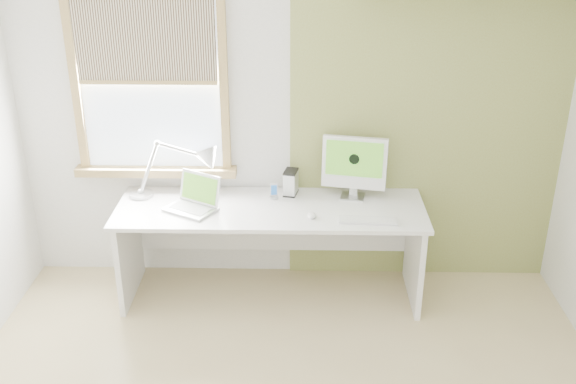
{
  "coord_description": "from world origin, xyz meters",
  "views": [
    {
      "loc": [
        0.08,
        -2.89,
        2.78
      ],
      "look_at": [
        0.0,
        1.05,
        1.0
      ],
      "focal_mm": 41.58,
      "sensor_mm": 36.0,
      "label": 1
    }
  ],
  "objects_px": {
    "desk_lamp": "(196,164)",
    "external_drive": "(291,182)",
    "laptop": "(194,200)",
    "imac": "(354,164)",
    "desk": "(271,228)"
  },
  "relations": [
    {
      "from": "desk_lamp",
      "to": "laptop",
      "type": "height_order",
      "value": "desk_lamp"
    },
    {
      "from": "desk",
      "to": "desk_lamp",
      "type": "relative_size",
      "value": 2.9
    },
    {
      "from": "desk_lamp",
      "to": "imac",
      "type": "xyz_separation_m",
      "value": [
        1.16,
        -0.07,
        0.04
      ]
    },
    {
      "from": "desk",
      "to": "desk_lamp",
      "type": "height_order",
      "value": "desk_lamp"
    },
    {
      "from": "desk",
      "to": "imac",
      "type": "bearing_deg",
      "value": 12.9
    },
    {
      "from": "laptop",
      "to": "external_drive",
      "type": "height_order",
      "value": "laptop"
    },
    {
      "from": "laptop",
      "to": "external_drive",
      "type": "bearing_deg",
      "value": 20.64
    },
    {
      "from": "desk_lamp",
      "to": "imac",
      "type": "height_order",
      "value": "imac"
    },
    {
      "from": "desk_lamp",
      "to": "external_drive",
      "type": "height_order",
      "value": "desk_lamp"
    },
    {
      "from": "desk_lamp",
      "to": "external_drive",
      "type": "xyz_separation_m",
      "value": [
        0.7,
        -0.03,
        -0.13
      ]
    },
    {
      "from": "desk",
      "to": "external_drive",
      "type": "height_order",
      "value": "external_drive"
    },
    {
      "from": "desk_lamp",
      "to": "laptop",
      "type": "distance_m",
      "value": 0.33
    },
    {
      "from": "desk_lamp",
      "to": "imac",
      "type": "relative_size",
      "value": 1.61
    },
    {
      "from": "external_drive",
      "to": "imac",
      "type": "distance_m",
      "value": 0.49
    },
    {
      "from": "laptop",
      "to": "imac",
      "type": "bearing_deg",
      "value": 11.02
    }
  ]
}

